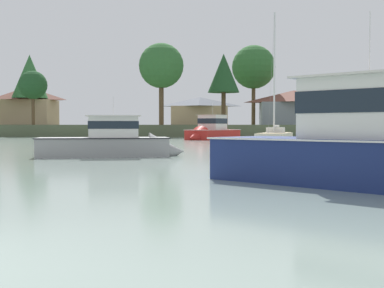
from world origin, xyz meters
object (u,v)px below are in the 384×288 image
at_px(cruiser_grey, 118,147).
at_px(cruiser_red, 210,134).
at_px(mooring_buoy_orange, 79,140).
at_px(sailboat_cream, 275,140).

distance_m(cruiser_grey, cruiser_red, 33.42).
bearing_deg(cruiser_red, mooring_buoy_orange, -157.24).
relative_size(cruiser_grey, sailboat_cream, 0.65).
bearing_deg(sailboat_cream, cruiser_red, 117.44).
xyz_separation_m(cruiser_grey, sailboat_cream, (10.67, 20.72, -0.25)).
height_order(sailboat_cream, mooring_buoy_orange, sailboat_cream).
xyz_separation_m(cruiser_grey, mooring_buoy_orange, (-9.90, 27.22, -0.43)).
relative_size(cruiser_grey, cruiser_red, 0.85).
distance_m(cruiser_grey, mooring_buoy_orange, 28.97).
bearing_deg(cruiser_red, sailboat_cream, -62.56).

